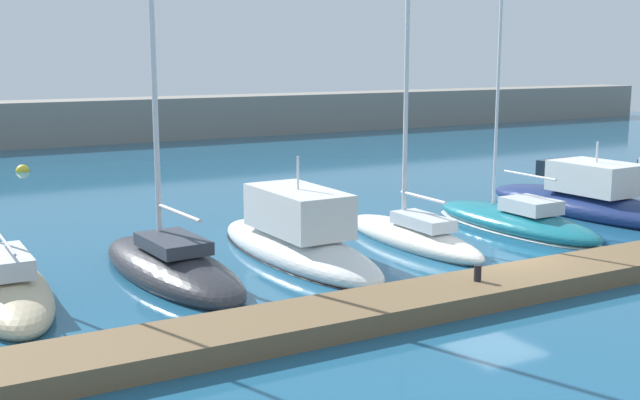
# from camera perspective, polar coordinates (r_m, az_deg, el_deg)

# --- Properties ---
(ground_plane) EXTENTS (120.00, 120.00, 0.00)m
(ground_plane) POSITION_cam_1_polar(r_m,az_deg,el_deg) (24.90, 12.46, -4.95)
(ground_plane) COLOR #1E567A
(dock_pier) EXTENTS (42.33, 2.14, 0.53)m
(dock_pier) POSITION_cam_1_polar(r_m,az_deg,el_deg) (23.45, 15.73, -5.38)
(dock_pier) COLOR brown
(dock_pier) RESTS_ON ground_plane
(breakwater_seawall) EXTENTS (108.00, 3.97, 3.18)m
(breakwater_seawall) POSITION_cam_1_polar(r_m,az_deg,el_deg) (61.93, -14.27, 5.54)
(breakwater_seawall) COLOR gray
(breakwater_seawall) RESTS_ON ground_plane
(sailboat_sand_second) EXTENTS (2.34, 8.13, 15.32)m
(sailboat_sand_second) POSITION_cam_1_polar(r_m,az_deg,el_deg) (23.24, -21.81, -5.74)
(sailboat_sand_second) COLOR beige
(sailboat_sand_second) RESTS_ON ground_plane
(sailboat_charcoal_third) EXTENTS (3.15, 8.33, 14.27)m
(sailboat_charcoal_third) POSITION_cam_1_polar(r_m,az_deg,el_deg) (24.02, -10.61, -4.61)
(sailboat_charcoal_third) COLOR #2D2D33
(sailboat_charcoal_third) RESTS_ON ground_plane
(motorboat_white_fourth) EXTENTS (2.80, 9.36, 3.74)m
(motorboat_white_fourth) POSITION_cam_1_polar(r_m,az_deg,el_deg) (25.80, -1.70, -2.88)
(motorboat_white_fourth) COLOR white
(motorboat_white_fourth) RESTS_ON ground_plane
(sailboat_ivory_fifth) EXTENTS (1.82, 7.41, 14.50)m
(sailboat_ivory_fifth) POSITION_cam_1_polar(r_m,az_deg,el_deg) (27.72, 6.57, -2.30)
(sailboat_ivory_fifth) COLOR silver
(sailboat_ivory_fifth) RESTS_ON ground_plane
(sailboat_teal_sixth) EXTENTS (2.65, 8.21, 16.34)m
(sailboat_teal_sixth) POSITION_cam_1_polar(r_m,az_deg,el_deg) (30.90, 13.78, -1.34)
(sailboat_teal_sixth) COLOR #19707F
(sailboat_teal_sixth) RESTS_ON ground_plane
(motorboat_navy_seventh) EXTENTS (3.38, 10.10, 3.35)m
(motorboat_navy_seventh) POSITION_cam_1_polar(r_m,az_deg,el_deg) (34.51, 18.51, 0.01)
(motorboat_navy_seventh) COLOR navy
(motorboat_navy_seventh) RESTS_ON ground_plane
(mooring_buoy_yellow) EXTENTS (0.75, 0.75, 0.75)m
(mooring_buoy_yellow) POSITION_cam_1_polar(r_m,az_deg,el_deg) (47.76, -20.45, 1.94)
(mooring_buoy_yellow) COLOR yellow
(mooring_buoy_yellow) RESTS_ON ground_plane
(dock_bollard) EXTENTS (0.20, 0.20, 0.44)m
(dock_bollard) POSITION_cam_1_polar(r_m,az_deg,el_deg) (21.69, 11.18, -5.14)
(dock_bollard) COLOR black
(dock_bollard) RESTS_ON dock_pier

